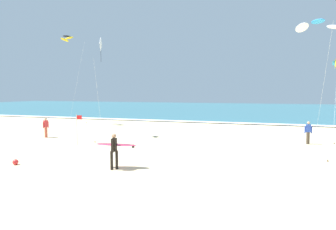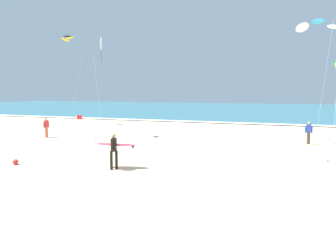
{
  "view_description": "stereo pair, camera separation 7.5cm",
  "coord_description": "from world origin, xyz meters",
  "px_view_note": "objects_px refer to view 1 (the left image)",
  "views": [
    {
      "loc": [
        6.77,
        -10.63,
        3.67
      ],
      "look_at": [
        0.9,
        6.62,
        2.26
      ],
      "focal_mm": 32.53,
      "sensor_mm": 36.0,
      "label": 1
    },
    {
      "loc": [
        6.84,
        -10.6,
        3.67
      ],
      "look_at": [
        0.9,
        6.62,
        2.26
      ],
      "focal_mm": 32.53,
      "sensor_mm": 36.0,
      "label": 2
    }
  ],
  "objects_px": {
    "kite_arc_cobalt_near": "(318,25)",
    "kite_diamond_ivory_mid": "(101,48)",
    "beach_ball": "(15,162)",
    "bystander_blue_top": "(308,133)",
    "bystander_red_top": "(46,127)",
    "kite_delta_golden_high": "(336,61)",
    "surfer_lead": "(115,147)",
    "kite_arc_charcoal_far": "(67,38)",
    "lifeguard_flag": "(77,126)"
  },
  "relations": [
    {
      "from": "kite_delta_golden_high",
      "to": "bystander_red_top",
      "type": "bearing_deg",
      "value": -179.12
    },
    {
      "from": "kite_delta_golden_high",
      "to": "kite_arc_cobalt_near",
      "type": "bearing_deg",
      "value": -158.59
    },
    {
      "from": "kite_arc_charcoal_far",
      "to": "bystander_blue_top",
      "type": "xyz_separation_m",
      "value": [
        24.03,
        -5.56,
        -8.72
      ]
    },
    {
      "from": "bystander_red_top",
      "to": "bystander_blue_top",
      "type": "bearing_deg",
      "value": 9.87
    },
    {
      "from": "bystander_red_top",
      "to": "kite_diamond_ivory_mid",
      "type": "bearing_deg",
      "value": 26.0
    },
    {
      "from": "kite_delta_golden_high",
      "to": "bystander_red_top",
      "type": "xyz_separation_m",
      "value": [
        -20.54,
        -0.31,
        -4.62
      ]
    },
    {
      "from": "surfer_lead",
      "to": "beach_ball",
      "type": "bearing_deg",
      "value": -169.44
    },
    {
      "from": "kite_delta_golden_high",
      "to": "bystander_red_top",
      "type": "relative_size",
      "value": 3.75
    },
    {
      "from": "kite_arc_charcoal_far",
      "to": "bystander_red_top",
      "type": "bearing_deg",
      "value": -63.33
    },
    {
      "from": "kite_arc_charcoal_far",
      "to": "lifeguard_flag",
      "type": "xyz_separation_m",
      "value": [
        8.89,
        -10.94,
        -8.27
      ]
    },
    {
      "from": "surfer_lead",
      "to": "kite_diamond_ivory_mid",
      "type": "distance_m",
      "value": 12.43
    },
    {
      "from": "surfer_lead",
      "to": "kite_diamond_ivory_mid",
      "type": "bearing_deg",
      "value": 124.31
    },
    {
      "from": "kite_arc_cobalt_near",
      "to": "kite_arc_charcoal_far",
      "type": "xyz_separation_m",
      "value": [
        -23.96,
        9.07,
        2.08
      ]
    },
    {
      "from": "kite_arc_charcoal_far",
      "to": "bystander_blue_top",
      "type": "bearing_deg",
      "value": -13.02
    },
    {
      "from": "kite_diamond_ivory_mid",
      "to": "kite_delta_golden_high",
      "type": "relative_size",
      "value": 1.35
    },
    {
      "from": "bystander_blue_top",
      "to": "beach_ball",
      "type": "height_order",
      "value": "bystander_blue_top"
    },
    {
      "from": "kite_arc_cobalt_near",
      "to": "kite_delta_golden_high",
      "type": "xyz_separation_m",
      "value": [
        1.08,
        0.42,
        -2.03
      ]
    },
    {
      "from": "surfer_lead",
      "to": "bystander_blue_top",
      "type": "xyz_separation_m",
      "value": [
        9.47,
        10.41,
        -0.23
      ]
    },
    {
      "from": "lifeguard_flag",
      "to": "kite_arc_cobalt_near",
      "type": "bearing_deg",
      "value": 7.09
    },
    {
      "from": "beach_ball",
      "to": "bystander_blue_top",
      "type": "bearing_deg",
      "value": 37.92
    },
    {
      "from": "kite_arc_cobalt_near",
      "to": "bystander_blue_top",
      "type": "bearing_deg",
      "value": 88.87
    },
    {
      "from": "surfer_lead",
      "to": "kite_arc_cobalt_near",
      "type": "height_order",
      "value": "kite_arc_cobalt_near"
    },
    {
      "from": "bystander_blue_top",
      "to": "lifeguard_flag",
      "type": "xyz_separation_m",
      "value": [
        -15.14,
        -5.38,
        0.45
      ]
    },
    {
      "from": "bystander_blue_top",
      "to": "bystander_red_top",
      "type": "relative_size",
      "value": 1.0
    },
    {
      "from": "kite_delta_golden_high",
      "to": "beach_ball",
      "type": "xyz_separation_m",
      "value": [
        -15.59,
        -8.28,
        -5.29
      ]
    },
    {
      "from": "kite_arc_cobalt_near",
      "to": "bystander_blue_top",
      "type": "relative_size",
      "value": 4.89
    },
    {
      "from": "bystander_red_top",
      "to": "kite_delta_golden_high",
      "type": "bearing_deg",
      "value": 0.88
    },
    {
      "from": "kite_delta_golden_high",
      "to": "surfer_lead",
      "type": "bearing_deg",
      "value": -145.05
    },
    {
      "from": "surfer_lead",
      "to": "beach_ball",
      "type": "relative_size",
      "value": 7.36
    },
    {
      "from": "kite_arc_cobalt_near",
      "to": "kite_diamond_ivory_mid",
      "type": "relative_size",
      "value": 0.97
    },
    {
      "from": "surfer_lead",
      "to": "bystander_red_top",
      "type": "bearing_deg",
      "value": 145.11
    },
    {
      "from": "bystander_red_top",
      "to": "beach_ball",
      "type": "height_order",
      "value": "bystander_red_top"
    },
    {
      "from": "kite_arc_charcoal_far",
      "to": "beach_ball",
      "type": "relative_size",
      "value": 35.17
    },
    {
      "from": "kite_arc_cobalt_near",
      "to": "beach_ball",
      "type": "height_order",
      "value": "kite_arc_cobalt_near"
    },
    {
      "from": "kite_diamond_ivory_mid",
      "to": "kite_delta_golden_high",
      "type": "height_order",
      "value": "kite_diamond_ivory_mid"
    },
    {
      "from": "bystander_blue_top",
      "to": "bystander_red_top",
      "type": "bearing_deg",
      "value": -170.13
    },
    {
      "from": "surfer_lead",
      "to": "kite_arc_cobalt_near",
      "type": "distance_m",
      "value": 13.31
    },
    {
      "from": "kite_diamond_ivory_mid",
      "to": "kite_delta_golden_high",
      "type": "xyz_separation_m",
      "value": [
        16.59,
        -1.61,
        -1.73
      ]
    },
    {
      "from": "kite_arc_cobalt_near",
      "to": "bystander_blue_top",
      "type": "xyz_separation_m",
      "value": [
        0.07,
        3.51,
        -6.64
      ]
    },
    {
      "from": "beach_ball",
      "to": "kite_delta_golden_high",
      "type": "bearing_deg",
      "value": 27.96
    },
    {
      "from": "kite_arc_cobalt_near",
      "to": "kite_diamond_ivory_mid",
      "type": "xyz_separation_m",
      "value": [
        -15.51,
        2.04,
        -0.3
      ]
    },
    {
      "from": "kite_diamond_ivory_mid",
      "to": "bystander_red_top",
      "type": "xyz_separation_m",
      "value": [
        -3.95,
        -1.93,
        -6.35
      ]
    },
    {
      "from": "kite_arc_charcoal_far",
      "to": "beach_ball",
      "type": "height_order",
      "value": "kite_arc_charcoal_far"
    },
    {
      "from": "kite_arc_cobalt_near",
      "to": "kite_diamond_ivory_mid",
      "type": "distance_m",
      "value": 15.64
    },
    {
      "from": "kite_delta_golden_high",
      "to": "bystander_blue_top",
      "type": "relative_size",
      "value": 3.75
    },
    {
      "from": "kite_arc_cobalt_near",
      "to": "kite_arc_charcoal_far",
      "type": "height_order",
      "value": "kite_arc_charcoal_far"
    },
    {
      "from": "bystander_blue_top",
      "to": "lifeguard_flag",
      "type": "distance_m",
      "value": 16.07
    },
    {
      "from": "kite_delta_golden_high",
      "to": "lifeguard_flag",
      "type": "bearing_deg",
      "value": -171.9
    },
    {
      "from": "kite_arc_cobalt_near",
      "to": "beach_ball",
      "type": "bearing_deg",
      "value": -151.57
    },
    {
      "from": "bystander_red_top",
      "to": "kite_arc_charcoal_far",
      "type": "bearing_deg",
      "value": 116.67
    }
  ]
}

